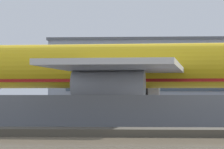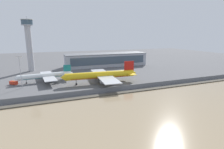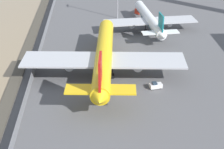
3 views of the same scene
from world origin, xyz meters
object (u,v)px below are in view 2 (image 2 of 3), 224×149
object	(u,v)px
ops_van	(14,83)
apron_light_mast_apron_west	(20,70)
cargo_jet_yellow	(102,75)
passenger_jet_white_teal	(46,76)
control_tower	(29,41)
baggage_tug	(108,77)

from	to	relation	value
ops_van	apron_light_mast_apron_west	size ratio (longest dim) A/B	0.28
cargo_jet_yellow	apron_light_mast_apron_west	bearing A→B (deg)	171.71
passenger_jet_white_teal	control_tower	bearing A→B (deg)	104.98
baggage_tug	cargo_jet_yellow	bearing A→B (deg)	-124.24
ops_van	control_tower	distance (m)	51.50
ops_van	apron_light_mast_apron_west	bearing A→B (deg)	-58.95
passenger_jet_white_teal	baggage_tug	distance (m)	43.39
passenger_jet_white_teal	apron_light_mast_apron_west	size ratio (longest dim) A/B	1.99
baggage_tug	ops_van	world-z (taller)	ops_van
baggage_tug	ops_van	distance (m)	62.90
cargo_jet_yellow	control_tower	size ratio (longest dim) A/B	1.10
cargo_jet_yellow	passenger_jet_white_teal	xyz separation A→B (m)	(-34.17, 17.53, -1.29)
passenger_jet_white_teal	apron_light_mast_apron_west	xyz separation A→B (m)	(-13.99, -10.52, 6.84)
cargo_jet_yellow	apron_light_mast_apron_west	size ratio (longest dim) A/B	2.65
cargo_jet_yellow	passenger_jet_white_teal	world-z (taller)	cargo_jet_yellow
control_tower	apron_light_mast_apron_west	xyz separation A→B (m)	(-2.37, -53.96, -15.22)
control_tower	ops_van	bearing A→B (deg)	-100.39
cargo_jet_yellow	control_tower	bearing A→B (deg)	126.90
baggage_tug	control_tower	size ratio (longest dim) A/B	0.07
passenger_jet_white_teal	apron_light_mast_apron_west	world-z (taller)	apron_light_mast_apron_west
apron_light_mast_apron_west	control_tower	bearing A→B (deg)	87.49
cargo_jet_yellow	apron_light_mast_apron_west	distance (m)	48.98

